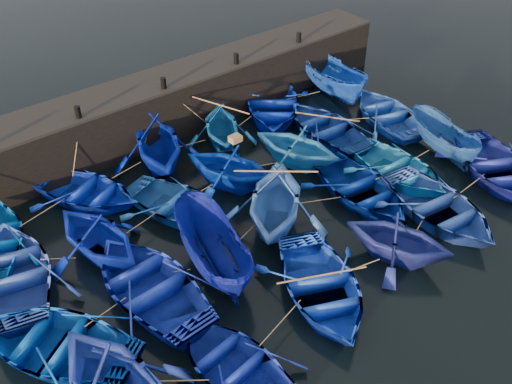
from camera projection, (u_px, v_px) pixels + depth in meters
ground at (312, 249)px, 20.66m from camera, size 120.00×120.00×0.00m
quay_wall at (157, 108)px, 26.35m from camera, size 26.00×2.50×2.50m
quay_top at (153, 82)px, 25.55m from camera, size 26.00×2.50×0.12m
bollard_1 at (78, 112)px, 22.81m from camera, size 0.24×0.24×0.50m
bollard_2 at (163, 83)px, 24.81m from camera, size 0.24×0.24×0.50m
bollard_3 at (236, 59)px, 26.81m from camera, size 0.24×0.24×0.50m
bollard_4 at (299, 37)px, 28.81m from camera, size 0.24×0.24×0.50m
boat_1 at (86, 191)px, 22.60m from camera, size 5.04×5.58×0.95m
boat_2 at (157, 142)px, 24.13m from camera, size 5.45×5.79×2.43m
boat_3 at (221, 125)px, 25.64m from camera, size 4.66×4.85×1.97m
boat_4 at (272, 105)px, 27.98m from camera, size 6.53×6.70×1.13m
boat_5 at (333, 79)px, 29.31m from camera, size 2.78×5.29×1.94m
boat_6 at (14, 272)px, 19.01m from camera, size 4.83×5.93×1.08m
boat_7 at (97, 235)px, 19.63m from camera, size 4.18×4.65×2.16m
boat_8 at (177, 204)px, 21.94m from camera, size 4.62×5.41×0.95m
boat_9 at (230, 166)px, 22.99m from camera, size 4.83×5.09×2.10m
boat_10 at (297, 145)px, 24.24m from camera, size 4.53×4.85×2.07m
boat_11 at (326, 127)px, 26.42m from camera, size 3.94×5.22×1.03m
boat_12 at (387, 113)px, 27.51m from camera, size 4.70×5.63×1.00m
boat_13 at (56, 342)px, 16.72m from camera, size 5.96×6.40×1.08m
boat_14 at (150, 284)px, 18.52m from camera, size 4.11×5.59×1.13m
boat_15 at (212, 249)px, 19.30m from camera, size 2.83×5.07×1.85m
boat_16 at (275, 199)px, 20.96m from camera, size 6.22×6.18×2.48m
boat_17 at (361, 188)px, 22.68m from camera, size 4.21×5.42×1.03m
boat_18 at (399, 169)px, 23.82m from camera, size 3.41×4.73×0.98m
boat_19 at (442, 139)px, 25.11m from camera, size 2.34×4.29×1.57m
boat_20 at (115, 384)px, 14.79m from camera, size 4.59×5.18×2.52m
boat_21 at (235, 365)px, 16.22m from camera, size 3.61×4.69×0.90m
boat_22 at (321, 287)px, 18.48m from camera, size 5.36×6.10×1.05m
boat_23 at (399, 238)px, 19.64m from camera, size 4.51×4.77×1.98m
boat_24 at (439, 208)px, 21.69m from camera, size 4.43×5.69×1.08m
boat_25 at (497, 167)px, 23.82m from camera, size 5.89×6.51×1.11m
wooden_crate at (235, 139)px, 22.43m from camera, size 0.47×0.37×0.25m
mooring_ropes at (230, 168)px, 23.17m from camera, size 17.73×11.97×2.10m
loose_oars at (285, 158)px, 22.36m from camera, size 9.48×11.70×1.51m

